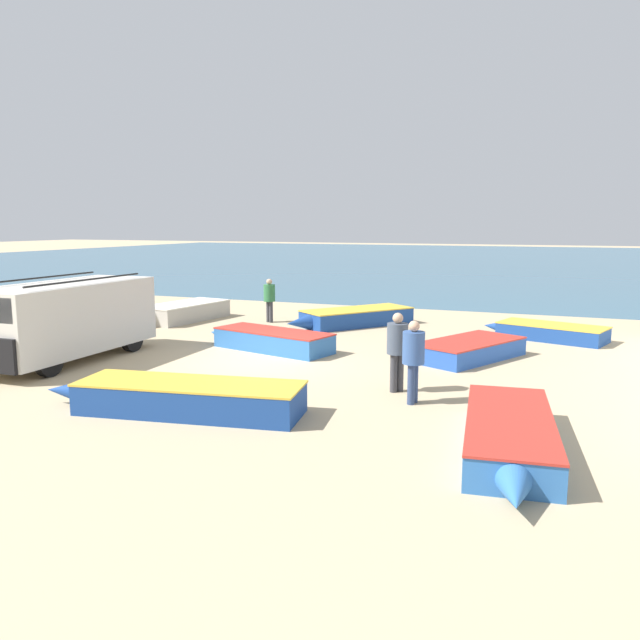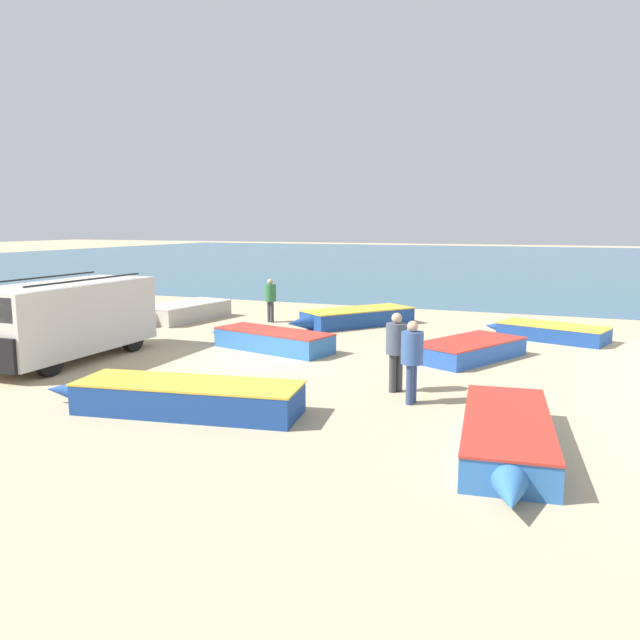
# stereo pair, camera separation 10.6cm
# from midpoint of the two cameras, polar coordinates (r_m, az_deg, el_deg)

# --- Properties ---
(ground_plane) EXTENTS (200.00, 200.00, 0.00)m
(ground_plane) POSITION_cam_midpoint_polar(r_m,az_deg,el_deg) (17.08, -5.70, -3.80)
(ground_plane) COLOR tan
(sea_water) EXTENTS (120.00, 80.00, 0.01)m
(sea_water) POSITION_cam_midpoint_polar(r_m,az_deg,el_deg) (67.34, 15.06, 5.36)
(sea_water) COLOR #33607A
(sea_water) RESTS_ON ground_plane
(parked_van) EXTENTS (2.20, 5.38, 2.27)m
(parked_van) POSITION_cam_midpoint_polar(r_m,az_deg,el_deg) (18.29, -22.48, 0.17)
(parked_van) COLOR beige
(parked_van) RESTS_ON ground_plane
(fishing_rowboat_0) EXTENTS (5.52, 2.06, 0.63)m
(fishing_rowboat_0) POSITION_cam_midpoint_polar(r_m,az_deg,el_deg) (12.76, -12.86, -6.89)
(fishing_rowboat_0) COLOR navy
(fishing_rowboat_0) RESTS_ON ground_plane
(fishing_rowboat_1) EXTENTS (2.94, 4.09, 0.52)m
(fishing_rowboat_1) POSITION_cam_midpoint_polar(r_m,az_deg,el_deg) (17.87, 13.46, -2.58)
(fishing_rowboat_1) COLOR #234CA3
(fishing_rowboat_1) RESTS_ON ground_plane
(fishing_rowboat_2) EXTENTS (2.13, 4.51, 0.67)m
(fishing_rowboat_2) POSITION_cam_midpoint_polar(r_m,az_deg,el_deg) (24.63, -12.60, 0.71)
(fishing_rowboat_2) COLOR #ADA89E
(fishing_rowboat_2) RESTS_ON ground_plane
(fishing_rowboat_3) EXTENTS (4.07, 2.34, 0.50)m
(fishing_rowboat_3) POSITION_cam_midpoint_polar(r_m,az_deg,el_deg) (21.47, 20.03, -1.01)
(fishing_rowboat_3) COLOR navy
(fishing_rowboat_3) RESTS_ON ground_plane
(fishing_rowboat_4) EXTENTS (1.83, 4.88, 0.56)m
(fishing_rowboat_4) POSITION_cam_midpoint_polar(r_m,az_deg,el_deg) (10.79, 16.67, -10.15)
(fishing_rowboat_4) COLOR #2D66AD
(fishing_rowboat_4) RESTS_ON ground_plane
(fishing_rowboat_5) EXTENTS (4.55, 2.18, 0.59)m
(fishing_rowboat_5) POSITION_cam_midpoint_polar(r_m,az_deg,el_deg) (18.62, -4.83, -1.81)
(fishing_rowboat_5) COLOR #2D66AD
(fishing_rowboat_5) RESTS_ON ground_plane
(fishing_rowboat_6) EXTENTS (3.88, 4.59, 0.61)m
(fishing_rowboat_6) POSITION_cam_midpoint_polar(r_m,az_deg,el_deg) (22.93, 2.94, 0.25)
(fishing_rowboat_6) COLOR navy
(fishing_rowboat_6) RESTS_ON ground_plane
(fisherman_0) EXTENTS (0.45, 0.45, 1.70)m
(fisherman_0) POSITION_cam_midpoint_polar(r_m,az_deg,el_deg) (22.25, -22.16, 1.20)
(fisherman_0) COLOR #38383D
(fisherman_0) RESTS_ON ground_plane
(fisherman_1) EXTENTS (0.47, 0.47, 1.78)m
(fisherman_1) POSITION_cam_midpoint_polar(r_m,az_deg,el_deg) (13.89, 6.87, -2.26)
(fisherman_1) COLOR #38383D
(fisherman_1) RESTS_ON ground_plane
(fisherman_2) EXTENTS (0.46, 0.46, 1.75)m
(fisherman_2) POSITION_cam_midpoint_polar(r_m,az_deg,el_deg) (13.02, 8.31, -3.12)
(fisherman_2) COLOR navy
(fisherman_2) RESTS_ON ground_plane
(fisherman_3) EXTENTS (0.43, 0.43, 1.66)m
(fisherman_3) POSITION_cam_midpoint_polar(r_m,az_deg,el_deg) (23.64, -4.78, 2.16)
(fisherman_3) COLOR #38383D
(fisherman_3) RESTS_ON ground_plane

